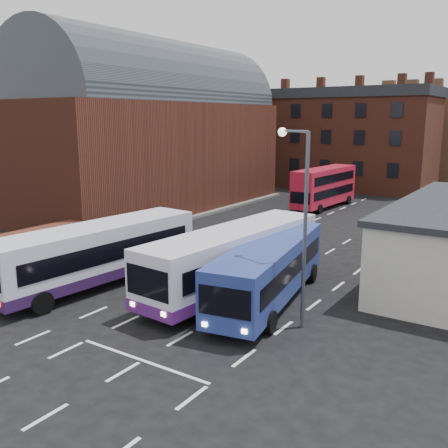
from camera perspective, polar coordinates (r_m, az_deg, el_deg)
The scene contains 9 objects.
ground at distance 24.28m, azimuth -13.26°, elevation -9.23°, with size 180.00×180.00×0.00m, color black.
railway_station at distance 48.57m, azimuth -8.31°, elevation 10.69°, with size 12.00×28.00×16.00m.
forecourt_wall at distance 32.94m, azimuth -23.12°, elevation -2.60°, with size 1.20×10.00×1.80m, color #602B1E.
brick_terrace at distance 65.49m, azimuth 13.21°, elevation 8.95°, with size 22.00×10.00×11.00m, color brown.
bus_white_outbound at distance 26.95m, azimuth -14.24°, elevation -2.89°, with size 3.77×12.01×3.22m.
bus_white_inbound at distance 25.12m, azimuth 1.17°, elevation -3.56°, with size 3.72×12.10×3.25m.
bus_blue at distance 23.85m, azimuth 5.20°, elevation -4.94°, with size 4.24×10.98×2.92m.
bus_red_double at distance 49.78m, azimuth 11.38°, elevation 4.19°, with size 2.91×9.90×3.92m.
street_lamp at distance 20.51m, azimuth 8.72°, elevation 1.58°, with size 1.62×0.71×8.29m.
Camera 1 is at (16.69, -15.35, 8.67)m, focal length 40.00 mm.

